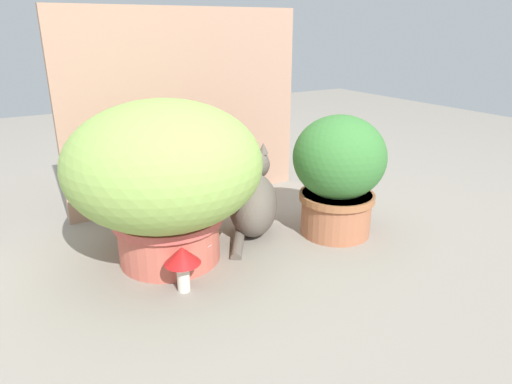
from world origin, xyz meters
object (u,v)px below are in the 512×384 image
at_px(mushroom_ornament_red, 182,259).
at_px(mushroom_ornament_pink, 201,244).
at_px(grass_planter, 165,173).
at_px(leafy_planter, 338,172).
at_px(cat, 253,200).

xyz_separation_m(mushroom_ornament_red, mushroom_ornament_pink, (0.10, 0.09, -0.02)).
height_order(grass_planter, leafy_planter, grass_planter).
distance_m(grass_planter, mushroom_ornament_red, 0.28).
distance_m(grass_planter, leafy_planter, 0.60).
height_order(leafy_planter, mushroom_ornament_pink, leafy_planter).
bearing_deg(mushroom_ornament_red, grass_planter, 79.39).
height_order(grass_planter, mushroom_ornament_pink, grass_planter).
distance_m(leafy_planter, mushroom_ornament_pink, 0.54).
relative_size(leafy_planter, mushroom_ornament_red, 3.13).
xyz_separation_m(leafy_planter, mushroom_ornament_pink, (-0.52, 0.01, -0.15)).
bearing_deg(leafy_planter, mushroom_ornament_red, -172.85).
xyz_separation_m(leafy_planter, mushroom_ornament_red, (-0.62, -0.08, -0.13)).
bearing_deg(grass_planter, leafy_planter, -11.89).
relative_size(leafy_planter, cat, 1.31).
distance_m(grass_planter, mushroom_ornament_pink, 0.24).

